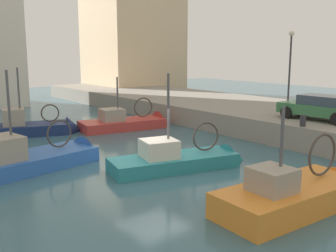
{
  "coord_description": "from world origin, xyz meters",
  "views": [
    {
      "loc": [
        -9.22,
        -12.71,
        4.72
      ],
      "look_at": [
        2.35,
        2.04,
        1.2
      ],
      "focal_mm": 42.63,
      "sensor_mm": 36.0,
      "label": 1
    }
  ],
  "objects_px": {
    "parked_car_green": "(321,107)",
    "mooring_bollard_mid": "(303,121)",
    "fishing_boat_navy": "(34,132)",
    "fishing_boat_teal": "(183,165)",
    "fishing_boat_orange": "(299,204)",
    "fishing_boat_blue": "(35,165)",
    "fishing_boat_red": "(129,127)",
    "quay_streetlamp": "(290,55)"
  },
  "relations": [
    {
      "from": "fishing_boat_red",
      "to": "fishing_boat_teal",
      "type": "relative_size",
      "value": 0.98
    },
    {
      "from": "fishing_boat_teal",
      "to": "quay_streetlamp",
      "type": "bearing_deg",
      "value": 16.31
    },
    {
      "from": "fishing_boat_navy",
      "to": "mooring_bollard_mid",
      "type": "xyz_separation_m",
      "value": [
        8.7,
        -11.86,
        1.35
      ]
    },
    {
      "from": "fishing_boat_orange",
      "to": "parked_car_green",
      "type": "height_order",
      "value": "fishing_boat_orange"
    },
    {
      "from": "parked_car_green",
      "to": "quay_streetlamp",
      "type": "relative_size",
      "value": 0.87
    },
    {
      "from": "fishing_boat_orange",
      "to": "fishing_boat_blue",
      "type": "bearing_deg",
      "value": 118.34
    },
    {
      "from": "fishing_boat_teal",
      "to": "fishing_boat_orange",
      "type": "bearing_deg",
      "value": -88.98
    },
    {
      "from": "fishing_boat_orange",
      "to": "mooring_bollard_mid",
      "type": "xyz_separation_m",
      "value": [
        6.23,
        4.06,
        1.39
      ]
    },
    {
      "from": "parked_car_green",
      "to": "mooring_bollard_mid",
      "type": "distance_m",
      "value": 2.35
    },
    {
      "from": "fishing_boat_navy",
      "to": "fishing_boat_blue",
      "type": "relative_size",
      "value": 0.86
    },
    {
      "from": "mooring_bollard_mid",
      "to": "fishing_boat_navy",
      "type": "bearing_deg",
      "value": 126.28
    },
    {
      "from": "fishing_boat_red",
      "to": "mooring_bollard_mid",
      "type": "relative_size",
      "value": 11.19
    },
    {
      "from": "fishing_boat_orange",
      "to": "fishing_boat_navy",
      "type": "xyz_separation_m",
      "value": [
        -2.48,
        15.91,
        0.04
      ]
    },
    {
      "from": "fishing_boat_navy",
      "to": "fishing_boat_teal",
      "type": "xyz_separation_m",
      "value": [
        2.38,
        -10.5,
        -0.01
      ]
    },
    {
      "from": "mooring_bollard_mid",
      "to": "fishing_boat_blue",
      "type": "bearing_deg",
      "value": 155.57
    },
    {
      "from": "fishing_boat_orange",
      "to": "fishing_boat_teal",
      "type": "bearing_deg",
      "value": 91.02
    },
    {
      "from": "fishing_boat_blue",
      "to": "fishing_boat_teal",
      "type": "relative_size",
      "value": 1.1
    },
    {
      "from": "fishing_boat_orange",
      "to": "quay_streetlamp",
      "type": "bearing_deg",
      "value": 36.88
    },
    {
      "from": "fishing_boat_navy",
      "to": "fishing_boat_red",
      "type": "relative_size",
      "value": 0.96
    },
    {
      "from": "fishing_boat_navy",
      "to": "fishing_boat_blue",
      "type": "xyz_separation_m",
      "value": [
        -2.44,
        -6.79,
        0.0
      ]
    },
    {
      "from": "parked_car_green",
      "to": "mooring_bollard_mid",
      "type": "bearing_deg",
      "value": -168.04
    },
    {
      "from": "fishing_boat_teal",
      "to": "parked_car_green",
      "type": "bearing_deg",
      "value": -5.81
    },
    {
      "from": "fishing_boat_blue",
      "to": "fishing_boat_navy",
      "type": "bearing_deg",
      "value": 70.23
    },
    {
      "from": "fishing_boat_navy",
      "to": "fishing_boat_teal",
      "type": "bearing_deg",
      "value": -77.23
    },
    {
      "from": "fishing_boat_orange",
      "to": "mooring_bollard_mid",
      "type": "distance_m",
      "value": 7.56
    },
    {
      "from": "fishing_boat_orange",
      "to": "fishing_boat_red",
      "type": "relative_size",
      "value": 0.97
    },
    {
      "from": "fishing_boat_navy",
      "to": "fishing_boat_teal",
      "type": "relative_size",
      "value": 0.94
    },
    {
      "from": "fishing_boat_navy",
      "to": "parked_car_green",
      "type": "relative_size",
      "value": 1.41
    },
    {
      "from": "fishing_boat_red",
      "to": "parked_car_green",
      "type": "height_order",
      "value": "fishing_boat_red"
    },
    {
      "from": "mooring_bollard_mid",
      "to": "fishing_boat_red",
      "type": "bearing_deg",
      "value": 108.86
    },
    {
      "from": "quay_streetlamp",
      "to": "fishing_boat_red",
      "type": "bearing_deg",
      "value": 150.58
    },
    {
      "from": "fishing_boat_teal",
      "to": "parked_car_green",
      "type": "distance_m",
      "value": 8.81
    },
    {
      "from": "parked_car_green",
      "to": "mooring_bollard_mid",
      "type": "relative_size",
      "value": 7.61
    },
    {
      "from": "parked_car_green",
      "to": "fishing_boat_navy",
      "type": "bearing_deg",
      "value": 133.96
    },
    {
      "from": "fishing_boat_blue",
      "to": "quay_streetlamp",
      "type": "distance_m",
      "value": 17.34
    },
    {
      "from": "fishing_boat_orange",
      "to": "fishing_boat_blue",
      "type": "xyz_separation_m",
      "value": [
        -4.92,
        9.12,
        0.04
      ]
    },
    {
      "from": "fishing_boat_teal",
      "to": "mooring_bollard_mid",
      "type": "bearing_deg",
      "value": -12.09
    },
    {
      "from": "fishing_boat_orange",
      "to": "fishing_boat_red",
      "type": "xyz_separation_m",
      "value": [
        2.82,
        14.02,
        0.02
      ]
    },
    {
      "from": "fishing_boat_orange",
      "to": "quay_streetlamp",
      "type": "xyz_separation_m",
      "value": [
        11.88,
        8.91,
        4.37
      ]
    },
    {
      "from": "fishing_boat_red",
      "to": "parked_car_green",
      "type": "xyz_separation_m",
      "value": [
        5.67,
        -9.48,
        1.77
      ]
    },
    {
      "from": "fishing_boat_orange",
      "to": "parked_car_green",
      "type": "distance_m",
      "value": 9.79
    },
    {
      "from": "fishing_boat_teal",
      "to": "parked_car_green",
      "type": "relative_size",
      "value": 1.5
    }
  ]
}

